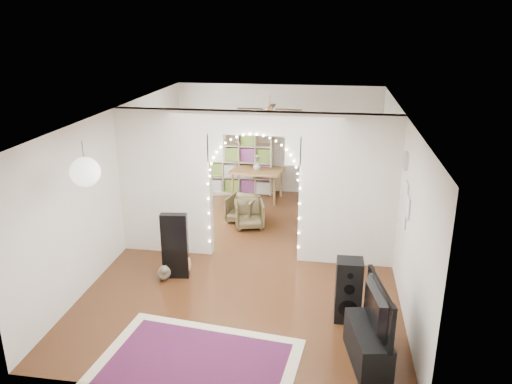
# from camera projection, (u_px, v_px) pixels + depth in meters

# --- Properties ---
(floor) EXTENTS (7.50, 7.50, 0.00)m
(floor) POSITION_uv_depth(u_px,v_px,m) (255.00, 255.00, 9.33)
(floor) COLOR black
(floor) RESTS_ON ground
(ceiling) EXTENTS (5.00, 7.50, 0.02)m
(ceiling) POSITION_uv_depth(u_px,v_px,m) (254.00, 111.00, 8.45)
(ceiling) COLOR white
(ceiling) RESTS_ON wall_back
(wall_back) EXTENTS (5.00, 0.02, 2.70)m
(wall_back) POSITION_uv_depth(u_px,v_px,m) (278.00, 140.00, 12.39)
(wall_back) COLOR silver
(wall_back) RESTS_ON floor
(wall_front) EXTENTS (5.00, 0.02, 2.70)m
(wall_front) POSITION_uv_depth(u_px,v_px,m) (200.00, 295.00, 5.38)
(wall_front) COLOR silver
(wall_front) RESTS_ON floor
(wall_left) EXTENTS (0.02, 7.50, 2.70)m
(wall_left) POSITION_uv_depth(u_px,v_px,m) (122.00, 180.00, 9.25)
(wall_left) COLOR silver
(wall_left) RESTS_ON floor
(wall_right) EXTENTS (0.02, 7.50, 2.70)m
(wall_right) POSITION_uv_depth(u_px,v_px,m) (399.00, 194.00, 8.52)
(wall_right) COLOR silver
(wall_right) RESTS_ON floor
(divider_wall) EXTENTS (5.00, 0.20, 2.70)m
(divider_wall) POSITION_uv_depth(u_px,v_px,m) (254.00, 183.00, 8.86)
(divider_wall) COLOR silver
(divider_wall) RESTS_ON floor
(fairy_lights) EXTENTS (1.64, 0.04, 1.60)m
(fairy_lights) POSITION_uv_depth(u_px,v_px,m) (253.00, 178.00, 8.70)
(fairy_lights) COLOR #FFEABF
(fairy_lights) RESTS_ON divider_wall
(window) EXTENTS (0.04, 1.20, 1.40)m
(window) POSITION_uv_depth(u_px,v_px,m) (156.00, 149.00, 10.88)
(window) COLOR white
(window) RESTS_ON wall_left
(wall_clock) EXTENTS (0.03, 0.31, 0.31)m
(wall_clock) POSITION_uv_depth(u_px,v_px,m) (406.00, 161.00, 7.72)
(wall_clock) COLOR white
(wall_clock) RESTS_ON wall_right
(picture_frames) EXTENTS (0.02, 0.50, 0.70)m
(picture_frames) POSITION_uv_depth(u_px,v_px,m) (406.00, 206.00, 7.54)
(picture_frames) COLOR white
(picture_frames) RESTS_ON wall_right
(paper_lantern) EXTENTS (0.40, 0.40, 0.40)m
(paper_lantern) POSITION_uv_depth(u_px,v_px,m) (85.00, 172.00, 6.63)
(paper_lantern) COLOR white
(paper_lantern) RESTS_ON ceiling
(ceiling_fan) EXTENTS (1.10, 1.10, 0.30)m
(ceiling_fan) POSITION_uv_depth(u_px,v_px,m) (269.00, 109.00, 10.41)
(ceiling_fan) COLOR #CF8945
(ceiling_fan) RESTS_ON ceiling
(area_rug) EXTENTS (2.72, 2.17, 0.02)m
(area_rug) POSITION_uv_depth(u_px,v_px,m) (194.00, 368.00, 6.29)
(area_rug) COLOR maroon
(area_rug) RESTS_ON floor
(guitar_case) EXTENTS (0.45, 0.20, 1.15)m
(guitar_case) POSITION_uv_depth(u_px,v_px,m) (175.00, 246.00, 8.36)
(guitar_case) COLOR black
(guitar_case) RESTS_ON floor
(acoustic_guitar) EXTENTS (0.41, 0.26, 0.97)m
(acoustic_guitar) POSITION_uv_depth(u_px,v_px,m) (180.00, 253.00, 8.44)
(acoustic_guitar) COLOR tan
(acoustic_guitar) RESTS_ON floor
(tabby_cat) EXTENTS (0.32, 0.51, 0.34)m
(tabby_cat) POSITION_uv_depth(u_px,v_px,m) (164.00, 272.00, 8.41)
(tabby_cat) COLOR brown
(tabby_cat) RESTS_ON floor
(floor_speaker) EXTENTS (0.38, 0.34, 0.96)m
(floor_speaker) POSITION_uv_depth(u_px,v_px,m) (348.00, 290.00, 7.18)
(floor_speaker) COLOR black
(floor_speaker) RESTS_ON floor
(media_console) EXTENTS (0.59, 1.06, 0.50)m
(media_console) POSITION_uv_depth(u_px,v_px,m) (368.00, 345.00, 6.33)
(media_console) COLOR black
(media_console) RESTS_ON floor
(tv) EXTENTS (0.35, 1.08, 0.62)m
(tv) POSITION_uv_depth(u_px,v_px,m) (371.00, 307.00, 6.15)
(tv) COLOR black
(tv) RESTS_ON media_console
(bookcase) EXTENTS (1.68, 0.81, 1.67)m
(bookcase) POSITION_uv_depth(u_px,v_px,m) (240.00, 161.00, 12.46)
(bookcase) COLOR beige
(bookcase) RESTS_ON floor
(dining_table) EXTENTS (1.30, 0.95, 0.76)m
(dining_table) POSITION_uv_depth(u_px,v_px,m) (257.00, 172.00, 12.03)
(dining_table) COLOR olive
(dining_table) RESTS_ON floor
(flower_vase) EXTENTS (0.21, 0.21, 0.19)m
(flower_vase) POSITION_uv_depth(u_px,v_px,m) (257.00, 166.00, 11.98)
(flower_vase) COLOR white
(flower_vase) RESTS_ON dining_table
(dining_chair_left) EXTENTS (0.72, 0.73, 0.55)m
(dining_chair_left) POSITION_uv_depth(u_px,v_px,m) (249.00, 215.00, 10.52)
(dining_chair_left) COLOR brown
(dining_chair_left) RESTS_ON floor
(dining_chair_right) EXTENTS (0.74, 0.75, 0.56)m
(dining_chair_right) POSITION_uv_depth(u_px,v_px,m) (243.00, 209.00, 10.82)
(dining_chair_right) COLOR brown
(dining_chair_right) RESTS_ON floor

